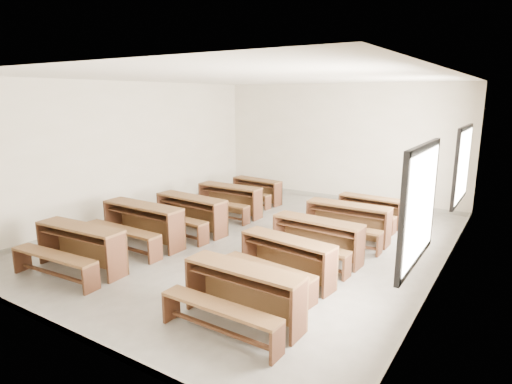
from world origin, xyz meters
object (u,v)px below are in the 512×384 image
Objects in this scene: desk_set_5 at (241,291)px; desk_set_9 at (370,209)px; desk_set_6 at (285,257)px; desk_set_7 at (316,237)px; desk_set_0 at (78,245)px; desk_set_2 at (189,212)px; desk_set_4 at (256,189)px; desk_set_8 at (347,220)px; desk_set_3 at (229,198)px; desk_set_1 at (141,222)px.

desk_set_5 reaches higher than desk_set_9.
desk_set_7 is at bearing 96.65° from desk_set_6.
desk_set_0 is at bearing -177.75° from desk_set_5.
desk_set_2 is at bearing -177.61° from desk_set_7.
desk_set_4 is 0.91× the size of desk_set_5.
desk_set_3 is at bearing 175.43° from desk_set_8.
desk_set_8 is (3.21, 3.86, -0.01)m from desk_set_0.
desk_set_4 is at bearing 94.51° from desk_set_3.
desk_set_3 is at bearing 85.03° from desk_set_0.
desk_set_3 is 0.99× the size of desk_set_6.
desk_set_7 is (3.16, -2.97, 0.05)m from desk_set_4.
desk_set_1 is at bearing -84.64° from desk_set_4.
desk_set_4 is 1.04× the size of desk_set_9.
desk_set_0 is at bearing -83.66° from desk_set_4.
desk_set_0 is 1.06× the size of desk_set_6.
desk_set_9 is (0.13, 3.73, -0.04)m from desk_set_6.
desk_set_1 reaches higher than desk_set_0.
desk_set_5 is 5.11m from desk_set_9.
desk_set_9 is at bearing 95.04° from desk_set_6.
desk_set_1 is 1.09× the size of desk_set_6.
desk_set_4 is at bearing 97.55° from desk_set_2.
desk_set_6 is (3.15, -4.08, 0.03)m from desk_set_4.
desk_set_6 is (3.02, -2.64, -0.02)m from desk_set_3.
desk_set_1 is 4.08m from desk_set_8.
desk_set_2 is at bearing -80.27° from desk_set_4.
desk_set_9 is at bearing 48.81° from desk_set_1.
desk_set_9 is (3.15, 1.09, -0.06)m from desk_set_3.
desk_set_1 is at bearing -128.57° from desk_set_9.
desk_set_3 is (0.17, 2.65, -0.04)m from desk_set_1.
desk_set_4 is at bearing 177.03° from desk_set_9.
desk_set_0 is 2.60m from desk_set_2.
desk_set_7 is (-0.11, 2.49, -0.00)m from desk_set_5.
desk_set_2 reaches higher than desk_set_8.
desk_set_8 is at bearing 46.64° from desk_set_0.
desk_set_6 is at bearing 95.58° from desk_set_5.
desk_set_6 is at bearing -92.25° from desk_set_8.
desk_set_0 reaches higher than desk_set_5.
desk_set_8 is at bearing 89.27° from desk_set_7.
desk_set_1 reaches higher than desk_set_4.
desk_set_3 is (0.10, 4.10, -0.02)m from desk_set_0.
desk_set_4 is (0.05, 4.09, -0.09)m from desk_set_1.
desk_set_5 is 0.99× the size of desk_set_7.
desk_set_9 is (3.32, 3.74, -0.10)m from desk_set_1.
desk_set_6 is (2.96, -1.13, -0.04)m from desk_set_2.
desk_set_3 is at bearing 96.29° from desk_set_2.
desk_set_6 reaches higher than desk_set_9.
desk_set_7 is at bearing -93.78° from desk_set_8.
desk_set_5 is 1.39m from desk_set_6.
desk_set_0 reaches higher than desk_set_8.
desk_set_1 is at bearing 89.44° from desk_set_0.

